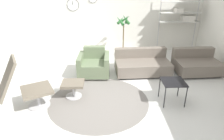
{
  "coord_description": "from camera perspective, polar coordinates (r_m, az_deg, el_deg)",
  "views": [
    {
      "loc": [
        0.14,
        -3.92,
        2.38
      ],
      "look_at": [
        0.27,
        0.16,
        0.55
      ],
      "focal_mm": 32.0,
      "sensor_mm": 36.0,
      "label": 1
    }
  ],
  "objects": [
    {
      "name": "lounge_chair",
      "position": [
        4.15,
        -26.11,
        -2.43
      ],
      "size": [
        1.17,
        0.96,
        1.2
      ],
      "rotation": [
        0.0,
        0.0,
        -1.1
      ],
      "color": "#BCBCC1",
      "rests_on": "ground_plane"
    },
    {
      "name": "ottoman",
      "position": [
        4.48,
        -11.09,
        -4.52
      ],
      "size": [
        0.48,
        0.41,
        0.36
      ],
      "color": "#BCBCC1",
      "rests_on": "ground_plane"
    },
    {
      "name": "potted_plant",
      "position": [
        6.81,
        3.23,
        8.71
      ],
      "size": [
        0.52,
        0.53,
        1.44
      ],
      "color": "brown",
      "rests_on": "ground_plane"
    },
    {
      "name": "ground_plane",
      "position": [
        4.59,
        -3.38,
        -7.14
      ],
      "size": [
        12.0,
        12.0,
        0.0
      ],
      "primitive_type": "plane",
      "color": "silver"
    },
    {
      "name": "shelf_unit",
      "position": [
        7.36,
        19.49,
        14.69
      ],
      "size": [
        1.35,
        0.28,
        2.03
      ],
      "color": "#BCBCC1",
      "rests_on": "ground_plane"
    },
    {
      "name": "side_table",
      "position": [
        4.31,
        17.1,
        -3.71
      ],
      "size": [
        0.47,
        0.47,
        0.49
      ],
      "color": "black",
      "rests_on": "ground_plane"
    },
    {
      "name": "wall_back",
      "position": [
        7.2,
        -3.12,
        16.28
      ],
      "size": [
        12.0,
        0.09,
        2.8
      ],
      "color": "silver",
      "rests_on": "ground_plane"
    },
    {
      "name": "couch_low",
      "position": [
        5.65,
        8.56,
        1.52
      ],
      "size": [
        1.52,
        0.94,
        0.63
      ],
      "rotation": [
        0.0,
        0.0,
        3.2
      ],
      "color": "black",
      "rests_on": "ground_plane"
    },
    {
      "name": "couch_second",
      "position": [
        6.08,
        22.88,
        1.49
      ],
      "size": [
        1.23,
        0.92,
        0.63
      ],
      "rotation": [
        0.0,
        0.0,
        3.2
      ],
      "color": "black",
      "rests_on": "ground_plane"
    },
    {
      "name": "armchair_red",
      "position": [
        5.45,
        -5.15,
        1.36
      ],
      "size": [
        0.85,
        0.82,
        0.73
      ],
      "rotation": [
        0.0,
        0.0,
        3.11
      ],
      "color": "silver",
      "rests_on": "ground_plane"
    },
    {
      "name": "round_rug",
      "position": [
        4.38,
        -3.8,
        -8.75
      ],
      "size": [
        2.15,
        2.15,
        0.01
      ],
      "color": "slate",
      "rests_on": "ground_plane"
    }
  ]
}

